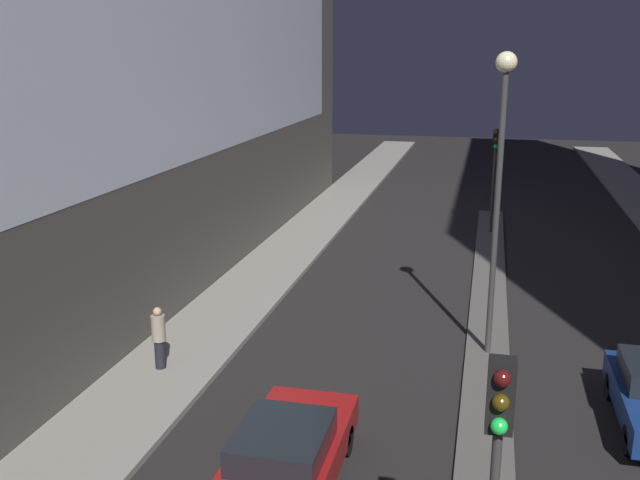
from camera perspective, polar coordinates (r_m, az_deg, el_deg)
median_strip at (r=22.99m, az=13.30°, el=-6.28°), size 1.19×31.58×0.10m
traffic_light_near at (r=9.05m, az=13.92°, el=-16.62°), size 0.32×0.42×4.72m
traffic_light_mid at (r=33.08m, az=13.83°, el=6.44°), size 0.32×0.42×4.72m
street_lamp at (r=19.10m, az=14.25°, el=6.96°), size 0.54×0.54×8.10m
car_left_lane at (r=14.21m, az=-2.70°, el=-16.82°), size 1.94×4.59×1.46m
pedestrian_on_left_sidewalk at (r=19.10m, az=-12.77°, el=-7.53°), size 0.36×0.36×1.68m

